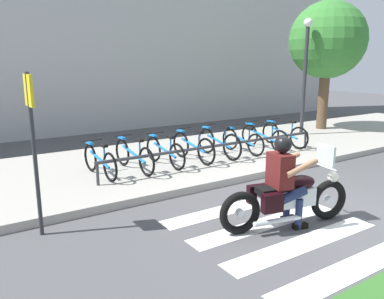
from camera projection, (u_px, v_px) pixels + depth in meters
ground_plane at (314, 209)px, 6.73m from camera, size 48.00×48.00×0.00m
sidewalk at (189, 158)px, 10.00m from camera, size 24.00×4.40×0.15m
crosswalk_stripe_0 at (355, 268)px, 4.80m from camera, size 2.80×0.40×0.01m
crosswalk_stripe_1 at (305, 243)px, 5.46m from camera, size 2.80×0.40×0.01m
crosswalk_stripe_2 at (265, 223)px, 6.11m from camera, size 2.80×0.40×0.01m
crosswalk_stripe_3 at (233, 208)px, 6.76m from camera, size 2.80×0.40×0.01m
motorcycle at (287, 198)px, 5.93m from camera, size 2.24×0.84×1.25m
rider at (284, 175)px, 5.82m from camera, size 0.71×0.63×1.45m
bicycle_0 at (100, 161)px, 8.04m from camera, size 0.48×1.58×0.74m
bicycle_1 at (134, 156)px, 8.46m from camera, size 0.48×1.71×0.76m
bicycle_2 at (165, 151)px, 8.87m from camera, size 0.48×1.59×0.74m
bicycle_3 at (193, 147)px, 9.28m from camera, size 0.48×1.64×0.78m
bicycle_4 at (219, 143)px, 9.70m from camera, size 0.48×1.65×0.80m
bicycle_5 at (242, 141)px, 10.12m from camera, size 0.48×1.54×0.71m
bicycle_6 at (264, 137)px, 10.53m from camera, size 0.48×1.71×0.75m
bicycle_7 at (284, 134)px, 10.94m from camera, size 0.48×1.65×0.76m
bike_rack at (220, 146)px, 9.02m from camera, size 6.05×0.07×0.49m
street_lamp at (305, 66)px, 12.31m from camera, size 0.28×0.28×3.85m
street_sign at (32, 126)px, 5.36m from camera, size 0.06×0.44×2.38m
tree_near_rack at (328, 41)px, 13.25m from camera, size 2.63×2.63×4.56m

